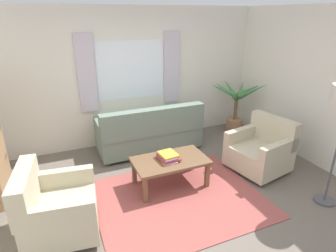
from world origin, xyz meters
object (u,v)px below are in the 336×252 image
Objects in this scene: armchair_left at (55,208)px; armchair_right at (261,150)px; book_stack_on_table at (168,157)px; potted_plant at (236,106)px; coffee_table at (170,163)px; couch at (150,133)px.

armchair_right is (3.21, 0.25, 0.00)m from armchair_left.
book_stack_on_table is (1.60, 0.40, 0.14)m from armchair_left.
potted_plant reaches higher than book_stack_on_table.
coffee_table is (-1.58, 0.15, 0.03)m from armchair_right.
coffee_table is at bearing -9.07° from book_stack_on_table.
couch is 2.03× the size of armchair_left.
potted_plant is (2.02, 0.11, 0.24)m from couch.
book_stack_on_table is at bearing 170.93° from coffee_table.
coffee_table is 3.15× the size of book_stack_on_table.
book_stack_on_table is at bearing -68.53° from armchair_left.
potted_plant is (2.16, 1.32, 0.12)m from book_stack_on_table.
armchair_right is at bearing 136.86° from couch.
book_stack_on_table is at bearing -148.53° from potted_plant.
potted_plant is at bearing -176.96° from couch.
armchair_left reaches higher than coffee_table.
potted_plant is at bearing -58.04° from armchair_left.
couch is 1.23m from book_stack_on_table.
armchair_left is 0.76× the size of potted_plant.
couch is at bearing -39.83° from armchair_left.
armchair_left is 1.65m from book_stack_on_table.
armchair_left is (-1.75, -1.62, -0.01)m from couch.
potted_plant reaches higher than coffee_table.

